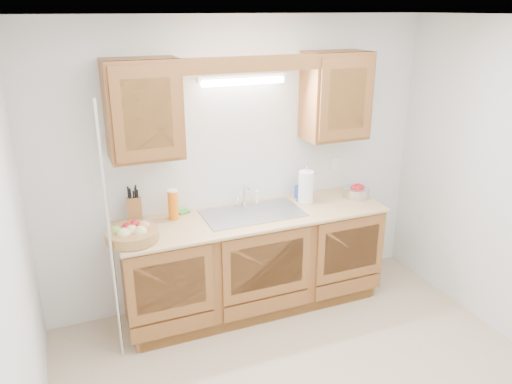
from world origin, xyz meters
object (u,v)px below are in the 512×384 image
fruit_basket (132,233)px  paper_towel (306,187)px  knife_block (135,211)px  apple_bowl (356,192)px

fruit_basket → paper_towel: bearing=7.5°
fruit_basket → paper_towel: 1.59m
fruit_basket → knife_block: bearing=75.6°
paper_towel → fruit_basket: bearing=-172.5°
knife_block → paper_towel: size_ratio=0.96×
fruit_basket → knife_block: (0.07, 0.29, 0.06)m
apple_bowl → fruit_basket: bearing=-176.1°
knife_block → paper_towel: bearing=3.8°
fruit_basket → knife_block: knife_block is taller
knife_block → apple_bowl: bearing=2.6°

